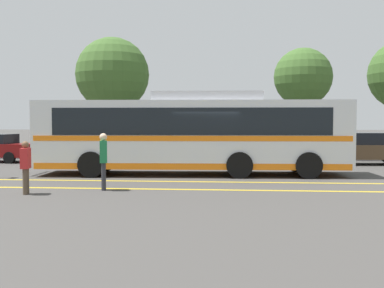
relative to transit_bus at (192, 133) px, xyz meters
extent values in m
plane|color=#423F3D|center=(0.60, -0.10, -1.69)|extent=(220.00, 220.00, 0.00)
cube|color=gold|center=(-0.02, -2.20, -1.69)|extent=(32.24, 0.20, 0.01)
cube|color=gold|center=(-0.02, -4.07, -1.69)|extent=(32.24, 0.20, 0.01)
cube|color=#99999E|center=(-0.02, 7.06, -1.61)|extent=(40.24, 0.36, 0.15)
cube|color=silver|center=(-0.02, 0.00, -0.05)|extent=(12.33, 2.93, 2.63)
cube|color=black|center=(-0.02, 0.00, 0.45)|extent=(10.62, 2.91, 1.03)
cube|color=orange|center=(-0.02, 0.00, -0.19)|extent=(12.08, 2.96, 0.20)
cube|color=orange|center=(-0.02, 0.00, -1.25)|extent=(12.08, 2.95, 0.24)
cube|color=black|center=(-6.15, -0.24, 0.00)|extent=(0.12, 2.17, 1.93)
cube|color=black|center=(-6.15, -0.24, 1.11)|extent=(0.11, 1.73, 0.24)
cube|color=silver|center=(0.60, 0.02, 1.43)|extent=(4.36, 2.13, 0.35)
cube|color=black|center=(-6.43, -0.25, -1.14)|extent=(0.11, 1.85, 0.04)
cube|color=black|center=(-6.43, -0.25, -1.34)|extent=(0.11, 1.85, 0.04)
cylinder|color=black|center=(-3.76, -1.33, -1.19)|extent=(1.01, 0.32, 1.00)
cylinder|color=black|center=(-3.85, 1.04, -1.19)|extent=(1.01, 0.32, 1.00)
cylinder|color=black|center=(1.86, -1.11, -1.19)|extent=(1.01, 0.32, 1.00)
cylinder|color=black|center=(1.77, 1.25, -1.19)|extent=(1.01, 0.32, 1.00)
cylinder|color=black|center=(4.43, -1.01, -1.19)|extent=(1.01, 0.32, 1.00)
cylinder|color=black|center=(4.34, 1.35, -1.19)|extent=(1.01, 0.32, 1.00)
cylinder|color=black|center=(-9.70, 4.02, -1.39)|extent=(0.61, 0.24, 0.60)
cylinder|color=black|center=(-9.57, 5.68, -1.39)|extent=(0.61, 0.24, 0.60)
cube|color=#9E9EA3|center=(-5.28, 4.86, -1.05)|extent=(4.85, 1.79, 0.67)
cube|color=black|center=(-5.41, 4.86, -0.47)|extent=(2.04, 1.56, 0.49)
cylinder|color=black|center=(-3.79, 5.70, -1.39)|extent=(0.60, 0.20, 0.60)
cylinder|color=black|center=(-3.78, 4.03, -1.39)|extent=(0.60, 0.20, 0.60)
cylinder|color=black|center=(-6.79, 5.69, -1.39)|extent=(0.60, 0.20, 0.60)
cylinder|color=black|center=(-6.78, 4.02, -1.39)|extent=(0.60, 0.20, 0.60)
cube|color=#335B33|center=(1.59, 4.86, -1.10)|extent=(4.61, 2.16, 0.58)
cube|color=black|center=(1.47, 4.85, -0.55)|extent=(1.98, 1.80, 0.51)
cylinder|color=black|center=(2.94, 5.85, -1.39)|extent=(0.61, 0.23, 0.60)
cylinder|color=black|center=(3.03, 4.01, -1.39)|extent=(0.61, 0.23, 0.60)
cylinder|color=black|center=(0.14, 5.71, -1.39)|extent=(0.61, 0.23, 0.60)
cylinder|color=black|center=(0.23, 3.87, -1.39)|extent=(0.61, 0.23, 0.60)
cube|color=#4C3823|center=(8.41, 5.04, -1.04)|extent=(4.22, 1.96, 0.70)
cube|color=black|center=(8.31, 5.03, -0.40)|extent=(1.82, 1.63, 0.59)
cylinder|color=black|center=(7.09, 5.80, -1.39)|extent=(0.61, 0.23, 0.60)
cylinder|color=black|center=(7.17, 4.14, -1.39)|extent=(0.61, 0.23, 0.60)
cylinder|color=#2D2D33|center=(-2.43, -4.30, -1.26)|extent=(0.14, 0.14, 0.86)
cylinder|color=#2D2D33|center=(-2.39, -4.47, -1.26)|extent=(0.14, 0.14, 0.86)
cube|color=#1E723F|center=(-2.41, -4.38, -0.49)|extent=(0.32, 0.46, 0.68)
sphere|color=beige|center=(-2.41, -4.38, -0.04)|extent=(0.23, 0.23, 0.23)
cylinder|color=brown|center=(-4.44, -5.43, -1.31)|extent=(0.14, 0.14, 0.75)
cylinder|color=brown|center=(-4.48, -5.26, -1.31)|extent=(0.14, 0.14, 0.75)
cube|color=red|center=(-4.46, -5.35, -0.64)|extent=(0.29, 0.45, 0.60)
sphere|color=brown|center=(-4.46, -5.35, -0.23)|extent=(0.20, 0.20, 0.20)
cylinder|color=#513823|center=(5.73, 8.57, 0.04)|extent=(0.28, 0.28, 3.46)
sphere|color=#3D6028|center=(5.73, 8.57, 3.03)|extent=(3.35, 3.35, 3.35)
cylinder|color=#513823|center=(-6.11, 10.93, 0.03)|extent=(0.28, 0.28, 3.44)
sphere|color=#3D6028|center=(-6.11, 10.93, 3.55)|extent=(4.77, 4.77, 4.77)
camera|label=1|loc=(1.45, -17.96, 0.41)|focal=42.00mm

